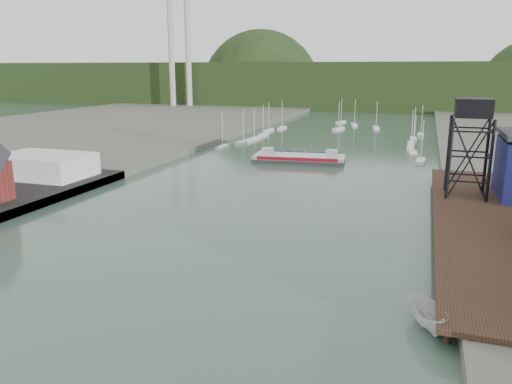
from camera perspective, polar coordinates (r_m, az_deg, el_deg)
The scene contains 9 objects.
ground at distance 46.54m, azimuth -22.23°, elevation -16.56°, with size 600.00×600.00×0.00m, color #314D43.
east_pier at distance 77.96m, azimuth 24.73°, elevation -2.92°, with size 14.00×70.00×2.45m.
white_shed at distance 108.80m, azimuth -23.06°, elevation 2.82°, with size 18.00×12.00×4.50m, color silver.
lift_tower at distance 88.11m, azimuth 23.54°, elevation 8.16°, with size 6.50×6.50×16.00m.
marina_sailboats at distance 171.73m, azimuth 9.27°, elevation 6.30°, with size 57.71×92.65×0.90m.
smokestacks at distance 294.28m, azimuth -8.69°, elevation 15.25°, with size 11.20×8.20×60.00m.
distant_hills at distance 332.62m, azimuth 13.44°, elevation 11.49°, with size 500.00×120.00×80.00m.
chain_ferry at distance 125.51m, azimuth 4.95°, elevation 3.89°, with size 23.33×11.49×3.23m.
motorboat at distance 48.65m, azimuth 19.02°, elevation -13.20°, with size 2.44×6.49×2.51m, color silver.
Camera 1 is at (27.78, -29.51, 22.87)m, focal length 35.00 mm.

